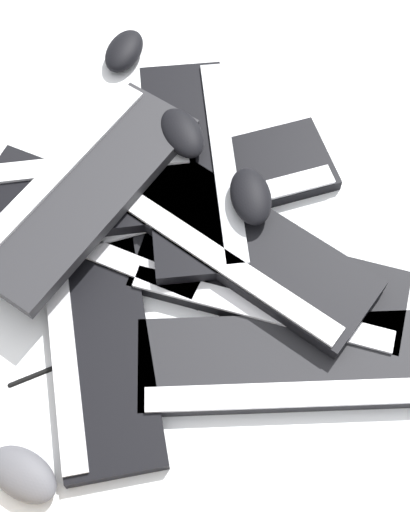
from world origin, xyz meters
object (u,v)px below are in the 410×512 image
at_px(mouse_0, 124,51).
at_px(mouse_1, 251,196).
at_px(keyboard_7, 69,197).
at_px(keyboard_6, 192,164).
at_px(keyboard_0, 209,184).
at_px(keyboard_5, 245,244).
at_px(keyboard_3, 282,364).
at_px(mouse_4, 23,474).
at_px(keyboard_4, 269,283).
at_px(keyboard_8, 84,190).
at_px(keyboard_1, 97,224).
at_px(keyboard_2, 98,336).
at_px(mouse_2, 182,133).

relative_size(mouse_0, mouse_1, 1.00).
bearing_deg(keyboard_7, keyboard_6, -58.92).
distance_m(keyboard_0, keyboard_5, 0.15).
bearing_deg(keyboard_3, mouse_1, 22.54).
height_order(keyboard_5, keyboard_7, same).
bearing_deg(mouse_4, mouse_1, -94.81).
distance_m(keyboard_4, keyboard_7, 0.37).
xyz_separation_m(keyboard_8, mouse_4, (-0.45, -0.04, -0.05)).
xyz_separation_m(keyboard_1, keyboard_4, (-0.04, -0.31, 0.00)).
xyz_separation_m(keyboard_4, keyboard_5, (0.05, 0.05, 0.03)).
bearing_deg(keyboard_2, keyboard_3, -86.13).
xyz_separation_m(keyboard_4, keyboard_7, (0.07, 0.36, 0.03)).
bearing_deg(keyboard_3, mouse_2, 35.00).
bearing_deg(keyboard_8, keyboard_4, -101.80).
bearing_deg(keyboard_3, keyboard_8, 61.84).
bearing_deg(keyboard_2, mouse_0, 12.23).
bearing_deg(mouse_4, keyboard_6, -81.58).
bearing_deg(keyboard_2, keyboard_0, -18.42).
xyz_separation_m(keyboard_2, keyboard_6, (0.33, -0.07, 0.03)).
distance_m(keyboard_2, keyboard_7, 0.25).
height_order(keyboard_0, keyboard_5, keyboard_5).
distance_m(keyboard_3, keyboard_6, 0.38).
distance_m(keyboard_1, keyboard_6, 0.19).
bearing_deg(keyboard_0, mouse_4, 165.12).
bearing_deg(keyboard_1, keyboard_4, -98.19).
xyz_separation_m(keyboard_3, keyboard_4, (0.13, 0.05, 0.00)).
height_order(keyboard_8, mouse_0, keyboard_8).
distance_m(keyboard_3, mouse_2, 0.43).
height_order(keyboard_0, mouse_4, mouse_4).
height_order(keyboard_1, mouse_2, mouse_2).
bearing_deg(keyboard_8, keyboard_0, -62.54).
relative_size(mouse_2, mouse_4, 1.00).
relative_size(keyboard_5, mouse_0, 4.21).
distance_m(keyboard_4, keyboard_8, 0.34).
bearing_deg(mouse_0, keyboard_5, 46.51).
bearing_deg(keyboard_7, mouse_0, 1.86).
bearing_deg(keyboard_5, keyboard_0, 35.82).
bearing_deg(keyboard_2, keyboard_6, -12.36).
bearing_deg(keyboard_1, keyboard_3, -116.53).
relative_size(keyboard_0, keyboard_2, 0.98).
distance_m(mouse_0, mouse_4, 0.81).
bearing_deg(keyboard_5, mouse_4, 151.26).
height_order(keyboard_7, mouse_1, mouse_1).
distance_m(mouse_1, mouse_4, 0.55).
height_order(keyboard_7, mouse_2, mouse_2).
height_order(keyboard_4, keyboard_8, keyboard_8).
relative_size(keyboard_4, mouse_2, 4.06).
xyz_separation_m(keyboard_5, mouse_1, (0.07, 0.01, 0.04)).
xyz_separation_m(keyboard_7, keyboard_8, (0.00, -0.03, 0.03)).
xyz_separation_m(keyboard_0, keyboard_5, (-0.12, -0.09, 0.03)).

